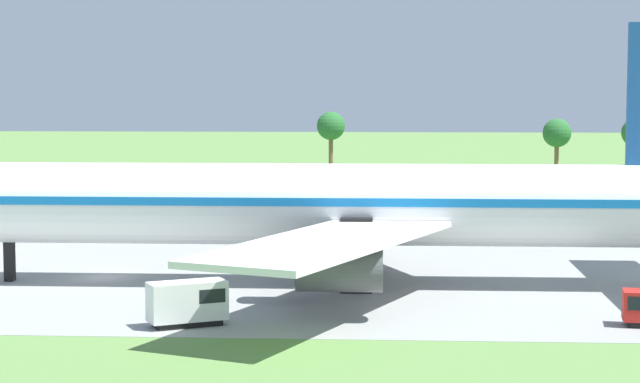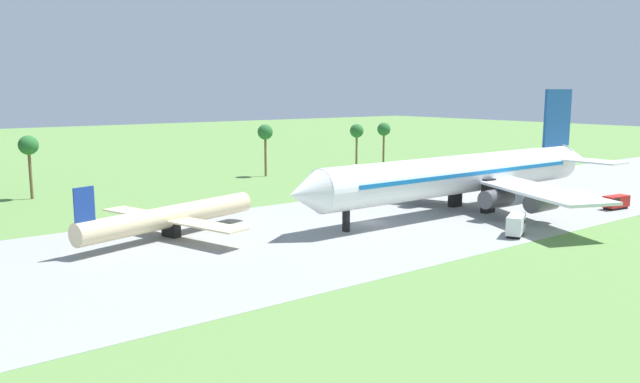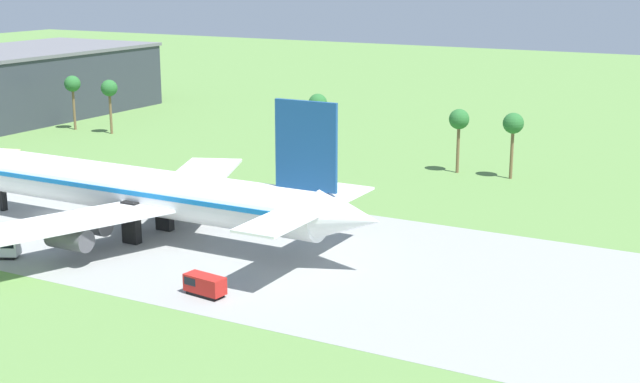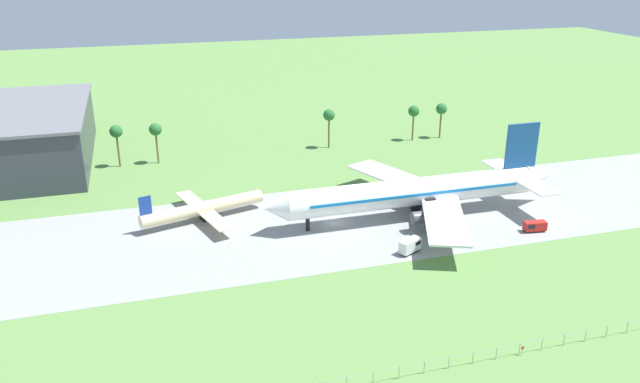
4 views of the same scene
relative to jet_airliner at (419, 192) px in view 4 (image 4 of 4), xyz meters
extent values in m
plane|color=#5B8442|center=(-19.57, 2.16, -6.26)|extent=(600.00, 600.00, 0.00)
cube|color=gray|center=(-19.57, 2.16, -6.25)|extent=(320.00, 44.00, 0.02)
cylinder|color=white|center=(-1.75, 0.00, 0.06)|extent=(59.04, 6.37, 6.37)
cone|color=white|center=(-33.82, 0.00, 0.06)|extent=(5.10, 6.25, 6.25)
cone|color=white|center=(31.75, 0.00, 0.54)|extent=(7.97, 6.05, 6.05)
cube|color=#146BB7|center=(-1.75, 0.00, 0.54)|extent=(50.19, 6.50, 0.64)
cube|color=navy|center=(25.86, 0.00, 8.67)|extent=(8.29, 0.50, 10.84)
cube|color=white|center=(26.18, 0.00, 1.02)|extent=(5.74, 25.49, 0.30)
cube|color=white|center=(-0.31, -13.31, -1.05)|extent=(17.66, 27.79, 0.44)
cube|color=white|center=(-0.31, 13.31, -1.05)|extent=(17.66, 27.79, 0.44)
cylinder|color=#4C4C51|center=(-2.20, -7.65, -2.88)|extent=(5.74, 2.87, 2.87)
cylinder|color=#4C4C51|center=(0.37, -14.02, -2.88)|extent=(5.74, 2.87, 2.87)
cylinder|color=#4C4C51|center=(-2.20, 7.65, -2.88)|extent=(5.74, 2.87, 2.87)
cylinder|color=#4C4C51|center=(0.37, 14.02, -2.88)|extent=(5.74, 2.87, 2.87)
cube|color=black|center=(-26.55, 0.00, -3.42)|extent=(0.70, 0.90, 5.69)
cube|color=black|center=(1.20, -3.51, -3.42)|extent=(2.40, 1.20, 5.69)
cube|color=black|center=(1.20, 3.51, -3.42)|extent=(2.40, 1.20, 5.69)
cylinder|color=beige|center=(-47.86, 12.32, -3.38)|extent=(28.82, 10.89, 3.03)
cube|color=navy|center=(-60.45, 8.73, 0.25)|extent=(2.69, 0.98, 4.24)
cube|color=beige|center=(-47.86, 12.32, -3.69)|extent=(10.67, 26.19, 0.24)
cube|color=black|center=(-47.86, 12.32, -4.82)|extent=(1.90, 2.95, 2.88)
cube|color=black|center=(21.22, -14.84, -6.06)|extent=(4.35, 2.30, 0.40)
cube|color=#B21E19|center=(21.22, -14.84, -4.89)|extent=(5.10, 2.59, 1.95)
cube|color=black|center=(19.89, -14.68, -4.60)|extent=(1.95, 2.24, 0.90)
cube|color=black|center=(-9.40, -16.40, -6.06)|extent=(4.62, 3.56, 0.40)
cube|color=white|center=(-9.40, -16.40, -4.60)|extent=(5.38, 4.09, 2.53)
cube|color=black|center=(-8.17, -15.76, -4.22)|extent=(2.50, 2.62, 0.90)
cylinder|color=gray|center=(-35.57, -52.84, -5.21)|extent=(0.10, 0.10, 2.10)
cylinder|color=gray|center=(-31.57, -52.84, -5.21)|extent=(0.10, 0.10, 2.10)
cylinder|color=gray|center=(-27.57, -52.84, -5.21)|extent=(0.10, 0.10, 2.10)
cylinder|color=gray|center=(-23.57, -52.84, -5.21)|extent=(0.10, 0.10, 2.10)
cylinder|color=gray|center=(-19.57, -52.84, -5.21)|extent=(0.10, 0.10, 2.10)
cylinder|color=gray|center=(-15.57, -52.84, -5.21)|extent=(0.10, 0.10, 2.10)
cylinder|color=gray|center=(-11.57, -52.84, -5.21)|extent=(0.10, 0.10, 2.10)
cylinder|color=gray|center=(-7.57, -52.84, -5.21)|extent=(0.10, 0.10, 2.10)
cylinder|color=gray|center=(-3.57, -52.84, -5.21)|extent=(0.10, 0.10, 2.10)
cylinder|color=gray|center=(0.43, -52.84, -5.21)|extent=(0.10, 0.10, 2.10)
cylinder|color=gray|center=(4.43, -52.84, -5.21)|extent=(0.10, 0.10, 2.10)
cylinder|color=gray|center=(8.43, -52.84, -5.21)|extent=(0.10, 0.10, 2.10)
cylinder|color=gray|center=(12.43, -52.84, -5.21)|extent=(0.10, 0.10, 2.10)
cylinder|color=gray|center=(-19.57, -52.84, -4.20)|extent=(80.00, 0.06, 0.06)
cylinder|color=gray|center=(-7.28, -53.14, -5.46)|extent=(0.08, 0.08, 1.60)
cube|color=red|center=(-7.28, -53.16, -4.86)|extent=(0.44, 0.03, 0.56)
cube|color=#333842|center=(-92.24, 68.21, 1.47)|extent=(36.00, 60.00, 15.46)
cube|color=slate|center=(-92.24, 68.21, 9.60)|extent=(36.72, 61.20, 0.80)
cylinder|color=brown|center=(-55.61, 57.04, -1.51)|extent=(0.56, 0.56, 9.51)
sphere|color=#28662D|center=(-55.61, 57.04, 3.85)|extent=(3.60, 3.60, 3.60)
cylinder|color=brown|center=(-66.30, 57.04, -1.36)|extent=(0.56, 0.56, 9.80)
sphere|color=#28662D|center=(-66.30, 57.04, 4.14)|extent=(3.60, 3.60, 3.60)
cylinder|color=brown|center=(34.43, 57.04, -1.69)|extent=(0.56, 0.56, 9.14)
sphere|color=#28662D|center=(34.43, 57.04, 3.48)|extent=(3.60, 3.60, 3.60)
cylinder|color=brown|center=(-3.75, 57.04, -1.32)|extent=(0.56, 0.56, 9.89)
sphere|color=#28662D|center=(-3.75, 57.04, 4.23)|extent=(3.60, 3.60, 3.60)
cylinder|color=brown|center=(24.67, 57.04, -1.73)|extent=(0.56, 0.56, 9.06)
sphere|color=#28662D|center=(24.67, 57.04, 3.40)|extent=(3.60, 3.60, 3.60)
camera|label=1|loc=(3.57, -89.63, 9.25)|focal=65.00mm
camera|label=2|loc=(-82.85, -67.21, 13.76)|focal=35.00mm
camera|label=3|loc=(77.26, -90.96, 29.37)|focal=50.00mm
camera|label=4|loc=(-59.81, -120.74, 52.13)|focal=35.00mm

